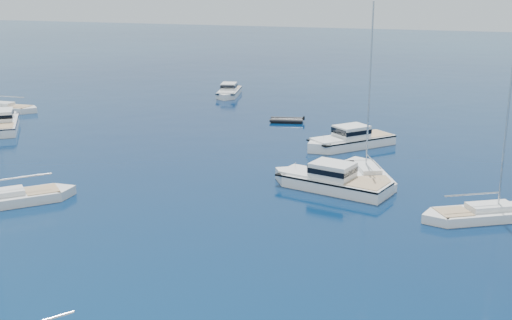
{
  "coord_description": "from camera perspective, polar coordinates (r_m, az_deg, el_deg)",
  "views": [
    {
      "loc": [
        19.81,
        -23.35,
        16.07
      ],
      "look_at": [
        3.6,
        24.02,
        2.2
      ],
      "focal_mm": 45.93,
      "sensor_mm": 36.0,
      "label": 1
    }
  ],
  "objects": [
    {
      "name": "tender_grey_far",
      "position": [
        76.33,
        2.68,
        3.31
      ],
      "size": [
        4.38,
        2.96,
        0.95
      ],
      "primitive_type": null,
      "rotation": [
        0.0,
        0.0,
        1.78
      ],
      "color": "black",
      "rests_on": "ground"
    },
    {
      "name": "sailboat_far_l",
      "position": [
        88.84,
        -21.1,
        4.02
      ],
      "size": [
        10.38,
        2.99,
        15.16
      ],
      "primitive_type": null,
      "rotation": [
        0.0,
        0.0,
        1.6
      ],
      "color": "silver",
      "rests_on": "ground"
    },
    {
      "name": "sailboat_centre",
      "position": [
        48.35,
        19.25,
        -4.83
      ],
      "size": [
        9.78,
        7.23,
        14.48
      ],
      "primitive_type": null,
      "rotation": [
        0.0,
        0.0,
        5.25
      ],
      "color": "silver",
      "rests_on": "ground"
    },
    {
      "name": "motor_cruiser_distant",
      "position": [
        65.56,
        8.11,
        1.14
      ],
      "size": [
        9.25,
        9.95,
        2.74
      ],
      "primitive_type": null,
      "rotation": [
        0.0,
        0.0,
        2.42
      ],
      "color": "white",
      "rests_on": "ground"
    },
    {
      "name": "motor_cruiser_horizon",
      "position": [
        93.9,
        -2.38,
        5.62
      ],
      "size": [
        4.46,
        9.16,
        2.31
      ],
      "primitive_type": null,
      "rotation": [
        0.0,
        0.0,
        3.35
      ],
      "color": "silver",
      "rests_on": "ground"
    },
    {
      "name": "sailboat_mid_r",
      "position": [
        55.26,
        9.78,
        -1.66
      ],
      "size": [
        6.57,
        10.36,
        14.95
      ],
      "primitive_type": null,
      "rotation": [
        0.0,
        0.0,
        0.42
      ],
      "color": "white",
      "rests_on": "ground"
    },
    {
      "name": "sailboat_mid_l",
      "position": [
        51.93,
        -20.87,
        -3.6
      ],
      "size": [
        9.35,
        9.63,
        15.66
      ],
      "primitive_type": null,
      "rotation": [
        0.0,
        0.0,
        2.38
      ],
      "color": "silver",
      "rests_on": "ground"
    },
    {
      "name": "motor_cruiser_far_l",
      "position": [
        77.97,
        -21.2,
        2.53
      ],
      "size": [
        8.92,
        10.63,
        2.82
      ],
      "primitive_type": null,
      "rotation": [
        0.0,
        0.0,
        0.62
      ],
      "color": "white",
      "rests_on": "ground"
    },
    {
      "name": "motor_cruiser_centre",
      "position": [
        52.3,
        6.43,
        -2.51
      ],
      "size": [
        11.05,
        5.78,
        2.78
      ],
      "primitive_type": null,
      "rotation": [
        0.0,
        0.0,
        1.32
      ],
      "color": "silver",
      "rests_on": "ground"
    }
  ]
}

